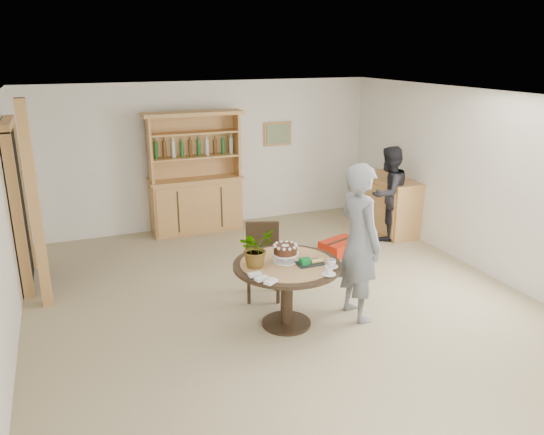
% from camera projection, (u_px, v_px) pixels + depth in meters
% --- Properties ---
extents(ground, '(7.00, 7.00, 0.00)m').
position_uv_depth(ground, '(288.00, 308.00, 6.44)').
color(ground, tan).
rests_on(ground, ground).
extents(room_shell, '(6.04, 7.04, 2.52)m').
position_uv_depth(room_shell, '(289.00, 168.00, 5.91)').
color(room_shell, white).
rests_on(room_shell, ground).
extents(doorway, '(0.13, 1.10, 2.18)m').
position_uv_depth(doorway, '(18.00, 204.00, 6.82)').
color(doorway, black).
rests_on(doorway, ground).
extents(pine_post, '(0.12, 0.12, 2.50)m').
position_uv_depth(pine_post, '(35.00, 207.00, 6.16)').
color(pine_post, tan).
rests_on(pine_post, ground).
extents(hutch, '(1.62, 0.54, 2.04)m').
position_uv_depth(hutch, '(196.00, 192.00, 8.98)').
color(hutch, tan).
rests_on(hutch, ground).
extents(sideboard, '(0.54, 1.26, 0.94)m').
position_uv_depth(sideboard, '(388.00, 204.00, 9.03)').
color(sideboard, tan).
rests_on(sideboard, ground).
extents(dining_table, '(1.20, 1.20, 0.76)m').
position_uv_depth(dining_table, '(287.00, 276.00, 5.89)').
color(dining_table, black).
rests_on(dining_table, ground).
extents(dining_chair, '(0.53, 0.53, 0.95)m').
position_uv_depth(dining_chair, '(263.00, 255.00, 6.65)').
color(dining_chair, black).
rests_on(dining_chair, ground).
extents(birthday_cake, '(0.30, 0.30, 0.20)m').
position_uv_depth(birthday_cake, '(285.00, 251.00, 5.85)').
color(birthday_cake, white).
rests_on(birthday_cake, dining_table).
extents(flower_vase, '(0.47, 0.44, 0.42)m').
position_uv_depth(flower_vase, '(256.00, 248.00, 5.69)').
color(flower_vase, '#3F7233').
rests_on(flower_vase, dining_table).
extents(gift_tray, '(0.30, 0.20, 0.08)m').
position_uv_depth(gift_tray, '(310.00, 262.00, 5.80)').
color(gift_tray, black).
rests_on(gift_tray, dining_table).
extents(coffee_cup_a, '(0.15, 0.15, 0.09)m').
position_uv_depth(coffee_cup_a, '(331.00, 263.00, 5.72)').
color(coffee_cup_a, silver).
rests_on(coffee_cup_a, dining_table).
extents(coffee_cup_b, '(0.15, 0.15, 0.08)m').
position_uv_depth(coffee_cup_b, '(329.00, 271.00, 5.53)').
color(coffee_cup_b, silver).
rests_on(coffee_cup_b, dining_table).
extents(napkins, '(0.24, 0.33, 0.03)m').
position_uv_depth(napkins, '(262.00, 278.00, 5.41)').
color(napkins, white).
rests_on(napkins, dining_table).
extents(teen_boy, '(0.47, 0.69, 1.84)m').
position_uv_depth(teen_boy, '(359.00, 242.00, 6.00)').
color(teen_boy, slate).
rests_on(teen_boy, ground).
extents(adult_person, '(0.91, 0.82, 1.54)m').
position_uv_depth(adult_person, '(388.00, 193.00, 8.57)').
color(adult_person, black).
rests_on(adult_person, ground).
extents(red_suitcase, '(0.70, 0.58, 0.21)m').
position_uv_depth(red_suitcase, '(341.00, 247.00, 8.15)').
color(red_suitcase, red).
rests_on(red_suitcase, ground).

